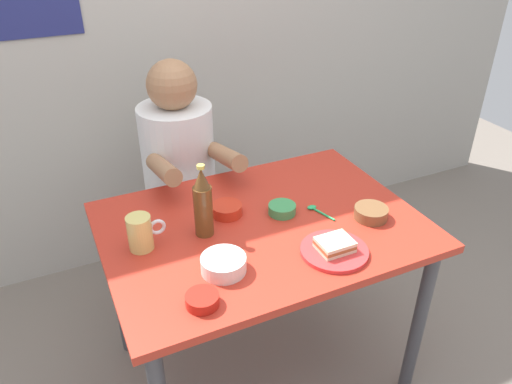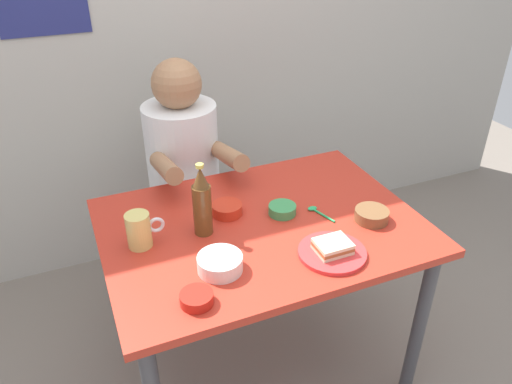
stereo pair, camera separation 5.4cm
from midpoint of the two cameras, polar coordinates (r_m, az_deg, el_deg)
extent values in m
plane|color=slate|center=(2.24, 1.26, -19.43)|extent=(6.00, 6.00, 0.00)
cube|color=#ADA89E|center=(2.46, -9.05, 20.68)|extent=(4.40, 0.08, 2.60)
cube|color=#B72D1E|center=(1.74, 1.53, -4.04)|extent=(1.10, 0.80, 0.03)
cylinder|color=#3F3F44|center=(1.99, 19.08, -14.63)|extent=(0.05, 0.05, 0.71)
cylinder|color=#3F3F44|center=(2.14, -14.81, -10.16)|extent=(0.05, 0.05, 0.71)
cylinder|color=#3F3F44|center=(2.39, 8.81, -4.34)|extent=(0.05, 0.05, 0.71)
cylinder|color=#4C4C51|center=(2.50, -6.95, -6.71)|extent=(0.08, 0.08, 0.41)
cylinder|color=maroon|center=(2.37, -7.29, -2.40)|extent=(0.34, 0.34, 0.04)
cylinder|color=white|center=(2.23, -7.76, 3.62)|extent=(0.32, 0.32, 0.52)
sphere|color=#A0704C|center=(2.09, -8.45, 12.27)|extent=(0.21, 0.21, 0.21)
cylinder|color=#A0704C|center=(1.94, -9.63, 2.80)|extent=(0.07, 0.31, 0.14)
cylinder|color=#A0704C|center=(2.00, -2.40, 4.20)|extent=(0.07, 0.31, 0.14)
cylinder|color=red|center=(1.61, 9.76, -6.94)|extent=(0.22, 0.22, 0.01)
cube|color=beige|center=(1.60, 9.80, -6.57)|extent=(0.11, 0.09, 0.01)
cube|color=#9E592D|center=(1.59, 9.84, -6.23)|extent=(0.11, 0.09, 0.01)
cube|color=beige|center=(1.59, 9.87, -5.88)|extent=(0.11, 0.09, 0.01)
cylinder|color=#D1BC66|center=(1.63, -12.50, -4.37)|extent=(0.08, 0.08, 0.12)
torus|color=silver|center=(1.64, -10.55, -3.77)|extent=(0.06, 0.01, 0.06)
cylinder|color=#593819|center=(1.64, -5.28, -2.09)|extent=(0.06, 0.06, 0.18)
cone|color=#593819|center=(1.58, -5.49, 1.71)|extent=(0.05, 0.05, 0.07)
cylinder|color=#BFB74C|center=(1.56, -5.57, 3.03)|extent=(0.03, 0.03, 0.01)
cylinder|color=#B21E14|center=(1.42, -5.78, -12.17)|extent=(0.10, 0.10, 0.03)
cylinder|color=maroon|center=(1.41, -5.80, -11.95)|extent=(0.08, 0.08, 0.02)
cylinder|color=brown|center=(1.79, 14.08, -2.63)|extent=(0.12, 0.12, 0.04)
cylinder|color=brown|center=(1.78, 14.12, -2.38)|extent=(0.10, 0.10, 0.02)
cylinder|color=#388C4C|center=(1.78, 3.93, -2.05)|extent=(0.10, 0.10, 0.03)
cylinder|color=#5B643A|center=(1.77, 3.94, -1.84)|extent=(0.08, 0.08, 0.02)
cylinder|color=silver|center=(1.52, -3.17, -8.26)|extent=(0.14, 0.14, 0.05)
cylinder|color=tan|center=(1.51, -3.18, -7.94)|extent=(0.11, 0.11, 0.02)
cylinder|color=red|center=(1.77, -2.50, -1.99)|extent=(0.11, 0.11, 0.04)
cylinder|color=#A33521|center=(1.77, -2.51, -1.75)|extent=(0.09, 0.09, 0.02)
cylinder|color=#26A559|center=(1.79, 8.66, -2.68)|extent=(0.04, 0.11, 0.01)
ellipsoid|color=#26A559|center=(1.82, 7.39, -1.90)|extent=(0.04, 0.02, 0.01)
camera|label=1|loc=(0.03, -89.10, 0.54)|focal=34.55mm
camera|label=2|loc=(0.03, 90.90, -0.54)|focal=34.55mm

